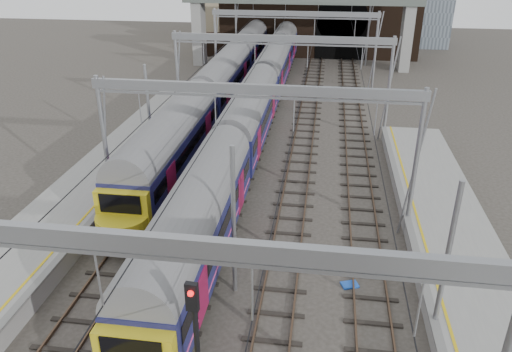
% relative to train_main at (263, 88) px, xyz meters
% --- Properties ---
extents(ground, '(160.00, 160.00, 0.00)m').
position_rel_train_main_xyz_m(ground, '(2.00, -26.79, -2.45)').
color(ground, '#38332D').
rests_on(ground, ground).
extents(platform_left, '(4.32, 55.00, 1.12)m').
position_rel_train_main_xyz_m(platform_left, '(-8.18, -24.29, -1.89)').
color(platform_left, gray).
rests_on(platform_left, ground).
extents(tracks, '(14.40, 80.00, 0.22)m').
position_rel_train_main_xyz_m(tracks, '(2.00, -11.79, -2.42)').
color(tracks, '#4C3828').
rests_on(tracks, ground).
extents(overhead_line, '(16.80, 80.00, 8.00)m').
position_rel_train_main_xyz_m(overhead_line, '(2.00, -5.31, 4.12)').
color(overhead_line, gray).
rests_on(overhead_line, ground).
extents(retaining_wall, '(28.00, 2.75, 9.00)m').
position_rel_train_main_xyz_m(retaining_wall, '(3.40, 25.14, 1.89)').
color(retaining_wall, black).
rests_on(retaining_wall, ground).
extents(overbridge, '(28.00, 3.00, 9.25)m').
position_rel_train_main_xyz_m(overbridge, '(2.00, 19.21, 4.82)').
color(overbridge, gray).
rests_on(overbridge, ground).
extents(train_main, '(2.73, 63.11, 4.72)m').
position_rel_train_main_xyz_m(train_main, '(0.00, 0.00, 0.00)').
color(train_main, black).
rests_on(train_main, ground).
extents(train_second, '(2.81, 48.80, 4.84)m').
position_rel_train_main_xyz_m(train_second, '(-4.00, 1.83, 0.05)').
color(train_second, black).
rests_on(train_second, ground).
extents(signal_near_left, '(0.32, 0.45, 4.38)m').
position_rel_train_main_xyz_m(signal_near_left, '(-0.48, -29.10, 0.36)').
color(signal_near_left, black).
rests_on(signal_near_left, ground).
extents(signal_near_centre, '(0.39, 0.48, 5.37)m').
position_rel_train_main_xyz_m(signal_near_centre, '(2.01, -31.26, 0.90)').
color(signal_near_centre, black).
rests_on(signal_near_centre, ground).
extents(equip_cover_a, '(0.89, 0.69, 0.10)m').
position_rel_train_main_xyz_m(equip_cover_a, '(-0.55, -28.05, -2.40)').
color(equip_cover_a, blue).
rests_on(equip_cover_a, ground).
extents(equip_cover_b, '(0.87, 0.63, 0.10)m').
position_rel_train_main_xyz_m(equip_cover_b, '(3.35, -21.84, -2.39)').
color(equip_cover_b, blue).
rests_on(equip_cover_b, ground).
extents(equip_cover_c, '(0.88, 0.76, 0.09)m').
position_rel_train_main_xyz_m(equip_cover_c, '(7.12, -23.76, -2.40)').
color(equip_cover_c, blue).
rests_on(equip_cover_c, ground).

